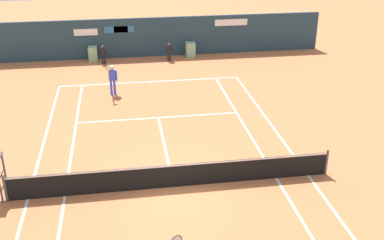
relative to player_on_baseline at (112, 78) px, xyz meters
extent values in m
plane|color=#C67042|center=(2.19, -9.93, -1.00)|extent=(80.00, 80.00, 0.00)
cube|color=white|center=(2.19, 1.77, -1.00)|extent=(10.60, 0.10, 0.01)
cube|color=white|center=(-3.11, -9.93, -1.00)|extent=(0.10, 23.40, 0.01)
cube|color=white|center=(-1.81, -9.93, -1.00)|extent=(0.10, 23.40, 0.01)
cube|color=white|center=(6.19, -9.93, -1.00)|extent=(0.10, 23.40, 0.01)
cube|color=white|center=(7.49, -9.93, -1.00)|extent=(0.10, 23.40, 0.01)
cube|color=white|center=(2.19, -3.53, -1.00)|extent=(8.00, 0.10, 0.01)
cube|color=white|center=(2.19, -6.73, -1.00)|extent=(0.10, 6.40, 0.01)
cube|color=white|center=(2.19, 1.62, -1.00)|extent=(0.10, 0.24, 0.01)
cylinder|color=#4C4C51|center=(-3.81, -9.93, -0.47)|extent=(0.10, 0.10, 1.07)
cylinder|color=#4C4C51|center=(8.19, -9.93, -0.47)|extent=(0.10, 0.10, 1.07)
cube|color=black|center=(2.19, -9.93, -0.53)|extent=(12.00, 0.03, 0.95)
cube|color=white|center=(2.19, -9.93, -0.08)|extent=(12.00, 0.04, 0.06)
cube|color=#233D4C|center=(2.19, 7.07, 0.34)|extent=(25.00, 0.24, 2.68)
cube|color=white|center=(-1.67, 6.93, 0.88)|extent=(1.57, 0.02, 0.44)
cube|color=#2D6BA8|center=(0.35, 6.93, 0.98)|extent=(1.59, 0.02, 0.44)
cube|color=white|center=(8.29, 6.93, 1.19)|extent=(2.30, 0.02, 0.44)
cube|color=#2D6BA8|center=(0.88, 6.93, 0.99)|extent=(1.37, 0.02, 0.44)
cube|color=#8CB793|center=(-1.30, 6.52, -0.51)|extent=(0.58, 0.70, 0.98)
cube|color=#8CB793|center=(5.35, 6.52, -0.51)|extent=(0.62, 0.70, 0.99)
cylinder|color=#47474C|center=(-3.94, -9.12, -0.25)|extent=(0.07, 0.07, 1.51)
cylinder|color=#47474C|center=(-3.94, -10.02, -0.25)|extent=(0.07, 0.07, 1.51)
cylinder|color=#47474C|center=(-3.94, -9.57, -0.55)|extent=(0.04, 0.81, 0.04)
cylinder|color=#47474C|center=(-3.94, -9.57, -0.10)|extent=(0.04, 0.81, 0.04)
cylinder|color=blue|center=(0.10, 0.04, -0.58)|extent=(0.14, 0.14, 0.84)
cylinder|color=blue|center=(-0.09, 0.02, -0.58)|extent=(0.14, 0.14, 0.84)
cube|color=blue|center=(0.00, 0.03, 0.13)|extent=(0.40, 0.25, 0.59)
sphere|color=tan|center=(0.00, 0.03, 0.53)|extent=(0.23, 0.23, 0.23)
cylinder|color=white|center=(0.00, 0.03, 0.62)|extent=(0.22, 0.22, 0.06)
cylinder|color=blue|center=(0.23, 0.06, 0.08)|extent=(0.09, 0.09, 0.56)
cylinder|color=tan|center=(-0.19, -0.28, 0.37)|extent=(0.16, 0.57, 0.09)
cylinder|color=black|center=(-0.16, -0.56, 0.48)|extent=(0.03, 0.03, 0.22)
torus|color=yellow|center=(-0.16, -0.56, 0.73)|extent=(0.30, 0.06, 0.30)
cylinder|color=silver|center=(-0.16, -0.56, 0.73)|extent=(0.26, 0.04, 0.26)
torus|color=black|center=(1.67, -15.09, 0.67)|extent=(0.30, 0.10, 0.30)
cylinder|color=silver|center=(1.67, -15.09, 0.67)|extent=(0.25, 0.07, 0.26)
cylinder|color=black|center=(-0.51, 5.71, -0.68)|extent=(0.11, 0.11, 0.65)
cylinder|color=black|center=(-0.66, 5.72, -0.68)|extent=(0.11, 0.11, 0.65)
cube|color=black|center=(-0.59, 5.71, -0.13)|extent=(0.30, 0.17, 0.45)
sphere|color=brown|center=(-0.59, 5.71, 0.18)|extent=(0.18, 0.18, 0.18)
cylinder|color=black|center=(-0.41, 5.71, -0.16)|extent=(0.07, 0.07, 0.44)
cylinder|color=black|center=(-0.76, 5.72, -0.16)|extent=(0.07, 0.07, 0.44)
cylinder|color=black|center=(3.86, 5.71, -0.69)|extent=(0.10, 0.10, 0.63)
cylinder|color=black|center=(3.71, 5.72, -0.69)|extent=(0.10, 0.10, 0.63)
cube|color=black|center=(3.79, 5.71, -0.15)|extent=(0.29, 0.18, 0.44)
sphere|color=brown|center=(3.79, 5.71, 0.16)|extent=(0.17, 0.17, 0.17)
cylinder|color=black|center=(3.96, 5.70, -0.18)|extent=(0.07, 0.07, 0.43)
cylinder|color=black|center=(3.61, 5.73, -0.18)|extent=(0.07, 0.07, 0.43)
sphere|color=#CCE033|center=(3.55, -0.55, -0.97)|extent=(0.07, 0.07, 0.07)
camera|label=1|loc=(0.52, -24.98, 8.68)|focal=44.28mm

